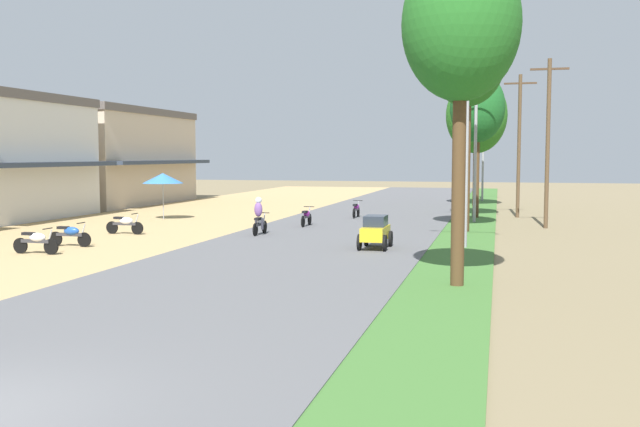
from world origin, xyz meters
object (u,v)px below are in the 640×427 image
at_px(vendor_umbrella, 163,178).
at_px(median_tree_second, 467,63).
at_px(parked_motorbike_second, 36,240).
at_px(streetlamp_mid, 476,133).
at_px(utility_pole_far, 548,140).
at_px(motorbike_ahead_second, 307,216).
at_px(parked_motorbike_third, 70,234).
at_px(median_tree_third, 477,108).
at_px(median_tree_nearest, 461,27).
at_px(motorbike_foreground_rider, 259,217).
at_px(median_tree_fourth, 476,116).
at_px(parked_motorbike_fourth, 125,223).
at_px(car_hatchback_yellow, 375,231).
at_px(streetlamp_far, 483,145).
at_px(utility_pole_near, 519,143).
at_px(streetlamp_near, 466,139).
at_px(motorbike_ahead_third, 356,209).

distance_m(vendor_umbrella, median_tree_second, 17.29).
height_order(parked_motorbike_second, streetlamp_mid, streetlamp_mid).
height_order(utility_pole_far, motorbike_ahead_second, utility_pole_far).
xyz_separation_m(parked_motorbike_third, motorbike_ahead_second, (6.72, 9.78, 0.02)).
bearing_deg(motorbike_ahead_second, median_tree_third, 42.63).
relative_size(median_tree_nearest, streetlamp_mid, 1.10).
relative_size(median_tree_nearest, motorbike_ahead_second, 4.95).
height_order(utility_pole_far, motorbike_foreground_rider, utility_pole_far).
bearing_deg(parked_motorbike_third, median_tree_fourth, 61.82).
xyz_separation_m(parked_motorbike_second, motorbike_ahead_second, (6.67, 11.95, 0.02)).
height_order(parked_motorbike_fourth, vendor_umbrella, vendor_umbrella).
bearing_deg(parked_motorbike_fourth, car_hatchback_yellow, -11.06).
distance_m(car_hatchback_yellow, motorbike_foreground_rider, 6.62).
relative_size(vendor_umbrella, median_tree_third, 0.31).
bearing_deg(utility_pole_far, median_tree_nearest, -100.98).
distance_m(parked_motorbike_third, streetlamp_mid, 20.67).
height_order(median_tree_nearest, streetlamp_far, median_tree_nearest).
distance_m(parked_motorbike_third, motorbike_ahead_second, 11.87).
bearing_deg(utility_pole_near, streetlamp_near, -98.75).
height_order(parked_motorbike_fourth, median_tree_fourth, median_tree_fourth).
distance_m(vendor_umbrella, median_tree_nearest, 23.83).
bearing_deg(streetlamp_far, motorbike_ahead_second, -109.51).
distance_m(parked_motorbike_fourth, utility_pole_far, 20.26).
bearing_deg(parked_motorbike_third, motorbike_ahead_third, 61.68).
relative_size(vendor_umbrella, streetlamp_far, 0.34).
height_order(parked_motorbike_second, median_tree_third, median_tree_third).
relative_size(parked_motorbike_third, motorbike_ahead_second, 1.00).
height_order(vendor_umbrella, streetlamp_near, streetlamp_near).
distance_m(vendor_umbrella, median_tree_third, 17.81).
relative_size(streetlamp_near, motorbike_ahead_third, 3.92).
distance_m(parked_motorbike_fourth, motorbike_ahead_third, 13.57).
height_order(median_tree_nearest, motorbike_foreground_rider, median_tree_nearest).
bearing_deg(median_tree_fourth, streetlamp_near, -89.09).
xyz_separation_m(streetlamp_near, utility_pole_far, (3.47, 8.83, 0.10)).
xyz_separation_m(vendor_umbrella, motorbike_ahead_second, (8.60, -1.84, -1.73)).
distance_m(parked_motorbike_fourth, streetlamp_near, 15.29).
distance_m(median_tree_third, median_tree_fourth, 9.63).
relative_size(utility_pole_near, motorbike_ahead_second, 4.50).
bearing_deg(motorbike_ahead_second, median_tree_second, -3.20).
relative_size(median_tree_third, median_tree_fourth, 0.91).
height_order(median_tree_second, motorbike_foreground_rider, median_tree_second).
height_order(median_tree_third, motorbike_foreground_rider, median_tree_third).
bearing_deg(median_tree_fourth, median_tree_second, -89.71).
distance_m(streetlamp_near, car_hatchback_yellow, 4.88).
xyz_separation_m(streetlamp_mid, motorbike_ahead_second, (-7.95, -4.18, -4.14)).
bearing_deg(motorbike_ahead_third, streetlamp_near, -60.92).
bearing_deg(median_tree_third, median_tree_second, -91.87).
bearing_deg(parked_motorbike_fourth, median_tree_third, 40.54).
distance_m(utility_pole_near, car_hatchback_yellow, 17.40).
xyz_separation_m(parked_motorbike_third, median_tree_second, (14.39, 9.36, 7.18)).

